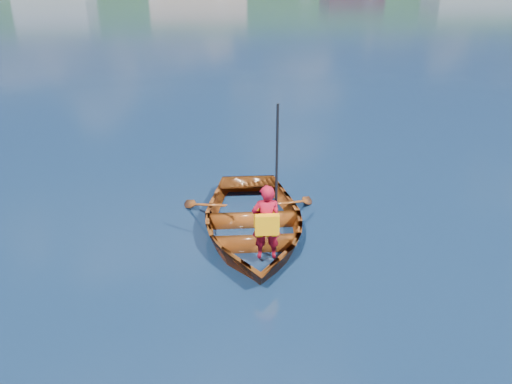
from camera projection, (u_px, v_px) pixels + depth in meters
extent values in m
plane|color=#10253D|center=(281.00, 214.00, 8.76)|extent=(600.00, 600.00, 0.00)
imported|color=brown|center=(252.00, 222.00, 8.07)|extent=(2.50, 3.46, 0.71)
imported|color=#B00E26|center=(266.00, 222.00, 7.06)|extent=(0.42, 0.28, 1.15)
cube|color=#FFA60B|center=(267.00, 225.00, 6.94)|extent=(0.34, 0.11, 0.30)
cube|color=#FFA60B|center=(266.00, 217.00, 7.16)|extent=(0.34, 0.09, 0.30)
cube|color=#FFA60B|center=(266.00, 232.00, 7.13)|extent=(0.30, 0.23, 0.05)
cylinder|color=black|center=(276.00, 182.00, 6.98)|extent=(0.04, 0.04, 2.25)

